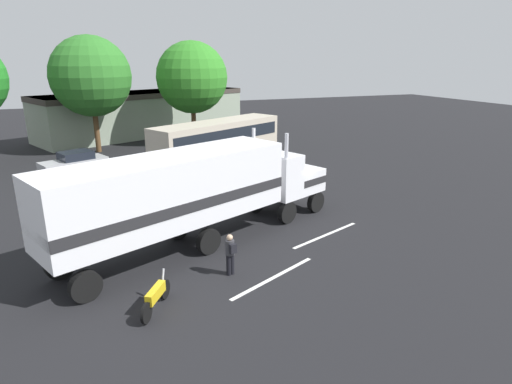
% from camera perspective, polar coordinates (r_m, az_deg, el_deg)
% --- Properties ---
extents(ground_plane, '(120.00, 120.00, 0.00)m').
position_cam_1_polar(ground_plane, '(22.88, 3.90, -2.69)').
color(ground_plane, black).
extents(lane_stripe_near, '(4.17, 1.71, 0.01)m').
position_cam_1_polar(lane_stripe_near, '(20.21, 9.27, -5.67)').
color(lane_stripe_near, silver).
rests_on(lane_stripe_near, ground_plane).
extents(lane_stripe_mid, '(4.07, 1.97, 0.01)m').
position_cam_1_polar(lane_stripe_mid, '(16.33, 2.36, -11.30)').
color(lane_stripe_mid, silver).
rests_on(lane_stripe_mid, ground_plane).
extents(semi_truck, '(13.98, 7.94, 4.50)m').
position_cam_1_polar(semi_truck, '(18.28, -8.42, 0.29)').
color(semi_truck, white).
rests_on(semi_truck, ground_plane).
extents(person_bystander, '(0.37, 0.48, 1.63)m').
position_cam_1_polar(person_bystander, '(16.17, -3.43, -8.09)').
color(person_bystander, black).
rests_on(person_bystander, ground_plane).
extents(parked_bus, '(10.93, 7.36, 3.40)m').
position_cam_1_polar(parked_bus, '(32.19, -5.09, 6.99)').
color(parked_bus, '#BFB29E').
rests_on(parked_bus, ground_plane).
extents(parked_car, '(4.75, 3.37, 1.57)m').
position_cam_1_polar(parked_car, '(32.87, -22.98, 3.64)').
color(parked_car, '#B7B7BC').
rests_on(parked_car, ground_plane).
extents(motorcycle, '(1.23, 1.83, 1.12)m').
position_cam_1_polar(motorcycle, '(14.62, -13.16, -13.36)').
color(motorcycle, black).
rests_on(motorcycle, ground_plane).
extents(tree_left, '(6.63, 6.63, 9.70)m').
position_cam_1_polar(tree_left, '(39.34, -21.11, 14.14)').
color(tree_left, brown).
rests_on(tree_left, ground_plane).
extents(tree_center, '(6.54, 6.54, 9.40)m').
position_cam_1_polar(tree_center, '(41.22, -8.52, 14.81)').
color(tree_center, brown).
rests_on(tree_center, ground_plane).
extents(building_backdrop, '(22.71, 14.32, 4.45)m').
position_cam_1_polar(building_backdrop, '(47.91, -14.53, 10.37)').
color(building_backdrop, gray).
rests_on(building_backdrop, ground_plane).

